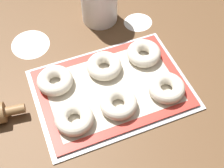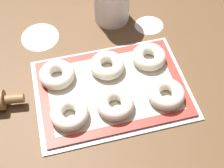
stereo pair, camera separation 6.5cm
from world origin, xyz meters
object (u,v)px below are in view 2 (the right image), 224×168
(bagel_front_center, at_px, (117,103))
(bagel_front_right, at_px, (166,94))
(bagel_back_center, at_px, (107,65))
(bagel_front_left, at_px, (69,114))
(bagel_back_right, at_px, (149,57))
(baking_tray, at_px, (112,89))
(bagel_back_left, at_px, (57,75))

(bagel_front_center, height_order, bagel_front_right, same)
(bagel_back_center, bearing_deg, bagel_front_left, -134.86)
(bagel_back_center, relative_size, bagel_back_right, 1.00)
(bagel_back_right, bearing_deg, bagel_front_center, -134.62)
(bagel_front_right, height_order, bagel_back_right, same)
(baking_tray, bearing_deg, bagel_back_right, 28.30)
(bagel_back_right, bearing_deg, bagel_front_left, -152.55)
(bagel_front_left, distance_m, bagel_back_left, 0.13)
(bagel_front_left, xyz_separation_m, bagel_front_right, (0.26, -0.00, 0.00))
(baking_tray, relative_size, bagel_back_center, 4.23)
(bagel_front_center, xyz_separation_m, bagel_back_left, (-0.14, 0.13, 0.00))
(bagel_front_center, relative_size, bagel_back_left, 1.00)
(bagel_back_left, height_order, bagel_back_right, same)
(bagel_back_left, relative_size, bagel_back_right, 1.00)
(bagel_front_left, bearing_deg, bagel_back_left, 95.58)
(bagel_back_left, xyz_separation_m, bagel_back_center, (0.14, -0.00, 0.00))
(baking_tray, xyz_separation_m, bagel_front_left, (-0.13, -0.06, 0.02))
(bagel_front_center, bearing_deg, bagel_back_right, 45.38)
(bagel_back_center, bearing_deg, baking_tray, -92.33)
(baking_tray, height_order, bagel_front_left, bagel_front_left)
(bagel_front_left, xyz_separation_m, bagel_back_center, (0.13, 0.13, 0.00))
(baking_tray, xyz_separation_m, bagel_back_right, (0.13, 0.07, 0.02))
(bagel_front_right, bearing_deg, bagel_back_center, 134.02)
(baking_tray, relative_size, bagel_front_left, 4.23)
(bagel_front_left, relative_size, bagel_front_center, 1.00)
(bagel_front_center, xyz_separation_m, bagel_back_center, (0.01, 0.13, 0.00))
(baking_tray, relative_size, bagel_front_right, 4.23)
(bagel_front_left, height_order, bagel_back_right, same)
(baking_tray, distance_m, bagel_back_left, 0.16)
(bagel_front_left, bearing_deg, bagel_back_center, 45.14)
(bagel_front_right, xyz_separation_m, bagel_back_center, (-0.13, 0.13, 0.00))
(baking_tray, relative_size, bagel_back_left, 4.23)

